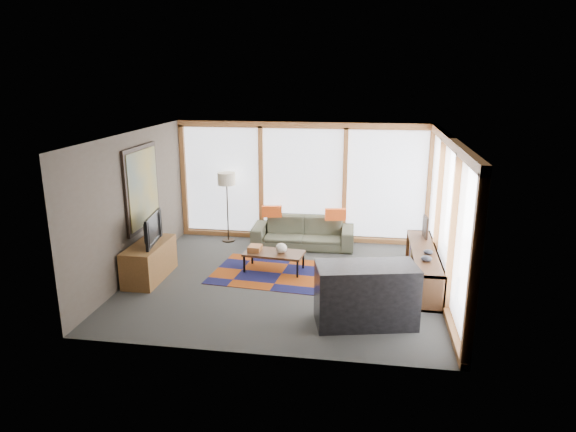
% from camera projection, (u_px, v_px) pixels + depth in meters
% --- Properties ---
extents(ground, '(5.50, 5.50, 0.00)m').
position_uv_depth(ground, '(285.00, 281.00, 9.18)').
color(ground, '#292927').
rests_on(ground, ground).
extents(room_envelope, '(5.52, 5.02, 2.62)m').
position_uv_depth(room_envelope, '(316.00, 191.00, 9.22)').
color(room_envelope, '#453B32').
rests_on(room_envelope, ground).
extents(rug, '(2.65, 1.84, 0.01)m').
position_uv_depth(rug, '(282.00, 274.00, 9.50)').
color(rug, '#7F320B').
rests_on(rug, ground).
extents(sofa, '(2.17, 0.90, 0.63)m').
position_uv_depth(sofa, '(303.00, 232.00, 10.94)').
color(sofa, '#404030').
rests_on(sofa, ground).
extents(pillow_left, '(0.44, 0.20, 0.24)m').
position_uv_depth(pillow_left, '(272.00, 211.00, 10.93)').
color(pillow_left, '#DD4F17').
rests_on(pillow_left, sofa).
extents(pillow_right, '(0.45, 0.20, 0.24)m').
position_uv_depth(pillow_right, '(336.00, 214.00, 10.69)').
color(pillow_right, '#DD4F17').
rests_on(pillow_right, sofa).
extents(floor_lamp, '(0.39, 0.39, 1.54)m').
position_uv_depth(floor_lamp, '(227.00, 207.00, 11.17)').
color(floor_lamp, black).
rests_on(floor_lamp, ground).
extents(coffee_table, '(1.15, 0.65, 0.37)m').
position_uv_depth(coffee_table, '(274.00, 262.00, 9.61)').
color(coffee_table, '#351C14').
rests_on(coffee_table, ground).
extents(book_stack, '(0.24, 0.30, 0.10)m').
position_uv_depth(book_stack, '(255.00, 248.00, 9.65)').
color(book_stack, '#94572C').
rests_on(book_stack, coffee_table).
extents(vase, '(0.23, 0.23, 0.18)m').
position_uv_depth(vase, '(281.00, 248.00, 9.51)').
color(vase, beige).
rests_on(vase, coffee_table).
extents(bookshelf, '(0.44, 2.42, 0.61)m').
position_uv_depth(bookshelf, '(423.00, 267.00, 9.03)').
color(bookshelf, '#351C14').
rests_on(bookshelf, ground).
extents(bowl_a, '(0.21, 0.21, 0.09)m').
position_uv_depth(bowl_a, '(426.00, 259.00, 8.42)').
color(bowl_a, black).
rests_on(bowl_a, bookshelf).
extents(bowl_b, '(0.17, 0.17, 0.08)m').
position_uv_depth(bowl_b, '(428.00, 252.00, 8.75)').
color(bowl_b, black).
rests_on(bowl_b, bookshelf).
extents(shelf_picture, '(0.07, 0.32, 0.41)m').
position_uv_depth(shelf_picture, '(425.00, 227.00, 9.59)').
color(shelf_picture, black).
rests_on(shelf_picture, bookshelf).
extents(tv_console, '(0.54, 1.30, 0.65)m').
position_uv_depth(tv_console, '(149.00, 261.00, 9.23)').
color(tv_console, brown).
rests_on(tv_console, ground).
extents(television, '(0.25, 0.95, 0.54)m').
position_uv_depth(television, '(148.00, 229.00, 9.10)').
color(television, black).
rests_on(television, tv_console).
extents(bar_counter, '(1.56, 0.98, 0.92)m').
position_uv_depth(bar_counter, '(366.00, 295.00, 7.50)').
color(bar_counter, black).
rests_on(bar_counter, ground).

